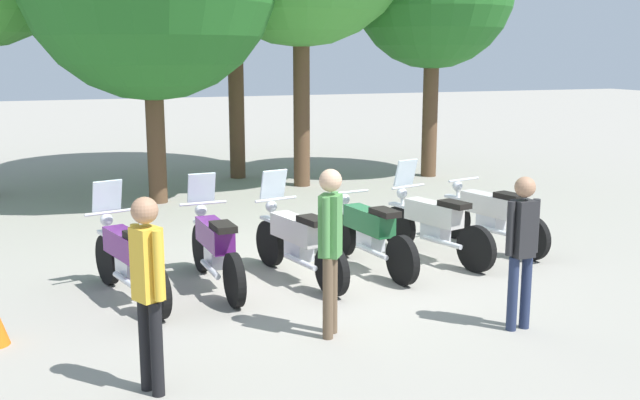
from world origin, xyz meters
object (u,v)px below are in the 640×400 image
Objects in this scene: motorcycle_3 at (369,233)px; motorcycle_4 at (433,223)px; motorcycle_0 at (128,258)px; person_0 at (330,239)px; person_2 at (522,242)px; person_1 at (148,280)px; motorcycle_1 at (215,247)px; motorcycle_5 at (489,215)px; motorcycle_2 at (297,241)px.

motorcycle_4 is (1.06, 0.14, 0.01)m from motorcycle_3.
person_0 reaches higher than motorcycle_0.
person_0 is at bearing -107.63° from person_2.
person_1 is 1.05× the size of person_2.
motorcycle_0 is at bearing -125.31° from person_2.
person_0 is at bearing 173.43° from person_1.
motorcycle_0 and motorcycle_1 have the same top height.
person_2 is at bearing -158.50° from person_0.
motorcycle_5 is 1.22× the size of person_0.
person_0 reaches higher than person_2.
motorcycle_3 is 1.07m from motorcycle_4.
motorcycle_1 is 1.03× the size of motorcycle_4.
motorcycle_1 is at bearing -135.98° from person_2.
motorcycle_5 is at bearing -99.20° from motorcycle_0.
motorcycle_4 is at bearing -100.77° from motorcycle_0.
motorcycle_0 is 2.71m from person_0.
motorcycle_5 is at bearing 149.78° from person_2.
motorcycle_1 is at bearing -32.98° from person_0.
motorcycle_0 is at bearing 82.38° from motorcycle_5.
motorcycle_0 is 0.99× the size of motorcycle_2.
motorcycle_0 and motorcycle_4 have the same top height.
motorcycle_0 is at bearing 85.69° from motorcycle_3.
motorcycle_3 is at bearing -86.82° from person_0.
motorcycle_0 is 1.09m from motorcycle_1.
person_1 is (-1.16, -2.73, 0.51)m from motorcycle_1.
motorcycle_2 is 0.99× the size of motorcycle_3.
motorcycle_3 is at bearing -166.24° from person_1.
motorcycle_1 is 1.02× the size of motorcycle_5.
motorcycle_0 is 3.22m from motorcycle_3.
motorcycle_0 is 1.21× the size of person_0.
person_1 is at bearing 163.21° from motorcycle_0.
person_1 is at bearing 127.94° from motorcycle_2.
motorcycle_2 is 1.24× the size of person_1.
person_2 reaches higher than motorcycle_1.
motorcycle_2 is 1.31× the size of person_2.
motorcycle_1 and motorcycle_4 have the same top height.
motorcycle_4 is (3.20, 0.19, 0.00)m from motorcycle_1.
motorcycle_4 is at bearing 167.39° from person_2.
motorcycle_1 is 1.01× the size of motorcycle_2.
person_2 is at bearing 154.56° from motorcycle_4.
motorcycle_5 is at bearing -176.30° from person_1.
person_1 is (-4.36, -2.93, 0.51)m from motorcycle_4.
motorcycle_3 is at bearing -101.85° from motorcycle_0.
motorcycle_5 is 1.30× the size of person_2.
motorcycle_0 is at bearing 78.82° from motorcycle_4.
motorcycle_1 reaches higher than motorcycle_5.
motorcycle_4 is at bearing -172.57° from person_1.
person_0 is at bearing -162.42° from motorcycle_1.
person_0 reaches higher than person_1.
motorcycle_2 is 1.22× the size of person_0.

